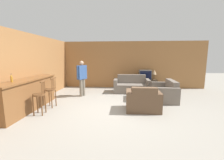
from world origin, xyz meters
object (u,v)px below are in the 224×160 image
(armchair_near, at_px, (143,102))
(bar_chair_near, at_px, (39,97))
(bottle, at_px, (12,78))
(couch_far, at_px, (132,86))
(loveseat_right, at_px, (165,93))
(book_on_table, at_px, (137,88))
(coffee_table, at_px, (139,91))
(bar_chair_mid, at_px, (50,92))
(tv, at_px, (145,75))
(person_by_window, at_px, (82,77))
(tv_unit, at_px, (145,84))
(table_lamp, at_px, (154,73))

(armchair_near, bearing_deg, bar_chair_near, -169.50)
(bottle, bearing_deg, couch_far, 43.70)
(couch_far, relative_size, loveseat_right, 1.21)
(bar_chair_near, bearing_deg, book_on_table, 34.90)
(couch_far, bearing_deg, loveseat_right, -44.34)
(loveseat_right, distance_m, bottle, 5.40)
(bottle, bearing_deg, coffee_table, 29.72)
(bar_chair_mid, distance_m, tv, 4.94)
(armchair_near, height_order, book_on_table, armchair_near)
(couch_far, height_order, person_by_window, person_by_window)
(loveseat_right, bearing_deg, book_on_table, 166.05)
(loveseat_right, height_order, tv, tv)
(couch_far, height_order, coffee_table, couch_far)
(tv_unit, bearing_deg, couch_far, -133.81)
(bar_chair_mid, relative_size, tv_unit, 0.84)
(bar_chair_mid, relative_size, person_by_window, 0.67)
(couch_far, bearing_deg, armchair_near, -84.30)
(tv_unit, bearing_deg, bottle, -135.85)
(loveseat_right, distance_m, person_by_window, 3.60)
(coffee_table, height_order, person_by_window, person_by_window)
(bar_chair_mid, height_order, table_lamp, same)
(armchair_near, relative_size, table_lamp, 2.07)
(couch_far, relative_size, book_on_table, 8.20)
(book_on_table, height_order, person_by_window, person_by_window)
(coffee_table, distance_m, bottle, 4.49)
(tv_unit, distance_m, person_by_window, 3.52)
(bar_chair_near, relative_size, couch_far, 0.60)
(bar_chair_mid, distance_m, bottle, 1.28)
(table_lamp, relative_size, person_by_window, 0.33)
(bar_chair_mid, bearing_deg, loveseat_right, 16.04)
(armchair_near, bearing_deg, tv, 81.60)
(couch_far, relative_size, tv, 2.66)
(coffee_table, bearing_deg, loveseat_right, -2.58)
(bar_chair_near, distance_m, book_on_table, 3.81)
(book_on_table, xyz_separation_m, person_by_window, (-2.43, 0.05, 0.45))
(tv_unit, bearing_deg, bar_chair_near, -132.89)
(book_on_table, bearing_deg, armchair_near, -87.73)
(tv, bearing_deg, bar_chair_near, -132.91)
(armchair_near, relative_size, tv, 1.68)
(tv_unit, height_order, bottle, bottle)
(bottle, height_order, person_by_window, person_by_window)
(armchair_near, xyz_separation_m, person_by_window, (-2.49, 1.64, 0.58))
(book_on_table, bearing_deg, table_lamp, 59.63)
(armchair_near, xyz_separation_m, table_lamp, (0.99, 3.38, 0.60))
(table_lamp, bearing_deg, coffee_table, -116.01)
(couch_far, height_order, armchair_near, couch_far)
(coffee_table, bearing_deg, armchair_near, -90.05)
(coffee_table, bearing_deg, book_on_table, 105.66)
(coffee_table, bearing_deg, table_lamp, 63.99)
(bar_chair_mid, xyz_separation_m, loveseat_right, (4.23, 1.22, -0.24))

